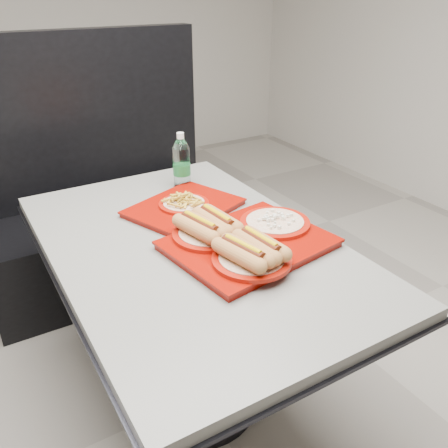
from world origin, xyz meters
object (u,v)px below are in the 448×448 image
tray_near (243,239)px  tray_far (184,205)px  diner_table (192,282)px  water_bottle (182,164)px  booth_bench (103,214)px

tray_near → tray_far: 0.38m
diner_table → tray_far: size_ratio=2.87×
tray_far → water_bottle: size_ratio=2.05×
diner_table → tray_near: bearing=-46.1°
booth_bench → tray_near: bearing=-84.0°
water_bottle → booth_bench: bearing=107.9°
diner_table → booth_bench: booth_bench is taller
booth_bench → tray_far: size_ratio=2.73×
tray_near → water_bottle: size_ratio=2.36×
tray_near → diner_table: bearing=133.9°
booth_bench → water_bottle: (0.20, -0.62, 0.45)m
diner_table → tray_near: 0.28m
diner_table → water_bottle: water_bottle is taller
diner_table → water_bottle: (0.20, 0.47, 0.27)m
tray_far → water_bottle: water_bottle is taller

